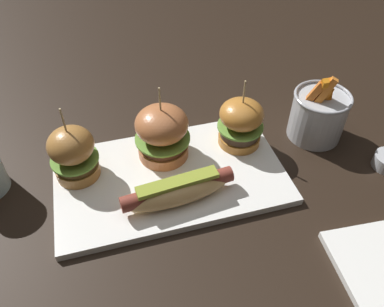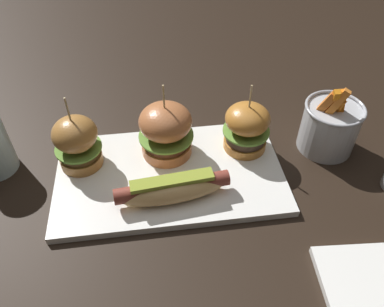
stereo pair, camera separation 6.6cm
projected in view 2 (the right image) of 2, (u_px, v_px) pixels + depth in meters
ground_plane at (170, 177)px, 0.69m from camera, size 3.00×3.00×0.00m
platter_main at (170, 174)px, 0.69m from camera, size 0.40×0.23×0.01m
hot_dog at (174, 188)px, 0.63m from camera, size 0.19×0.07×0.05m
slider_left at (77, 142)px, 0.66m from camera, size 0.08×0.08×0.14m
slider_center at (163, 130)px, 0.68m from camera, size 0.10×0.10×0.15m
slider_right at (247, 127)px, 0.70m from camera, size 0.09×0.09×0.14m
fries_bucket at (329, 126)px, 0.72m from camera, size 0.11×0.11×0.14m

